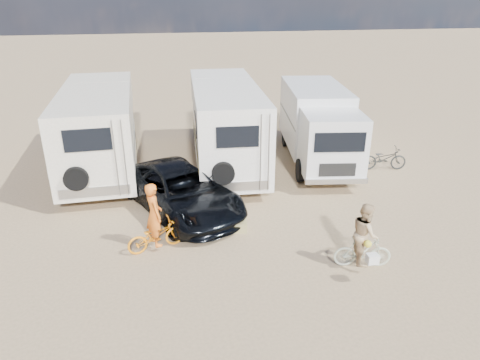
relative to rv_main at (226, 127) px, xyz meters
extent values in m
plane|color=tan|center=(-0.24, -7.28, -1.71)|extent=(140.00, 140.00, 0.00)
imported|color=black|center=(-2.08, -3.86, -0.97)|extent=(4.45, 5.88, 1.48)
imported|color=orange|center=(-2.96, -6.14, -1.27)|extent=(1.79, 1.10, 0.89)
imported|color=#B1BA9E|center=(2.51, -8.00, -1.25)|extent=(1.60, 0.72, 0.93)
imported|color=orange|center=(-2.96, -6.14, -0.76)|extent=(0.65, 0.80, 1.90)
imported|color=tan|center=(2.51, -8.00, -0.86)|extent=(0.79, 0.94, 1.70)
imported|color=#242724|center=(6.37, -1.58, -1.22)|extent=(1.93, 0.93, 0.97)
cube|color=#2A4F7E|center=(-1.89, -4.19, -1.49)|extent=(0.59, 0.46, 0.45)
cube|color=#948952|center=(-0.40, -5.51, -1.54)|extent=(0.49, 0.49, 0.34)
camera|label=1|loc=(-2.51, -17.31, 5.22)|focal=32.90mm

